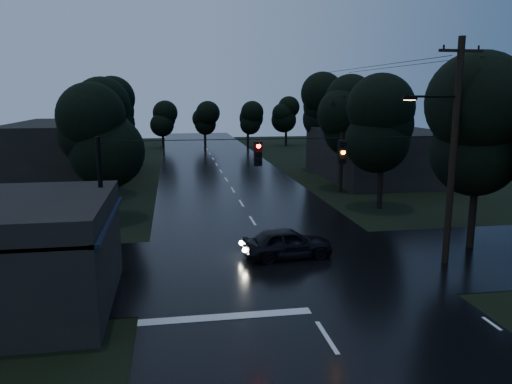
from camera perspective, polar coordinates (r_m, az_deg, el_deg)
name	(u,v)px	position (r m, az deg, el deg)	size (l,w,h in m)	color
main_road	(233,190)	(40.06, -2.66, 0.20)	(12.00, 120.00, 0.02)	black
cross_street	(280,265)	(22.86, 2.79, -8.30)	(60.00, 9.00, 0.02)	black
building_far_right	(379,154)	(47.23, 13.87, 4.26)	(10.00, 14.00, 4.40)	black
building_far_left	(72,149)	(50.21, -20.24, 4.63)	(10.00, 16.00, 5.00)	black
utility_pole_main	(452,149)	(23.51, 21.46, 4.65)	(3.50, 0.30, 10.00)	black
utility_pole_far	(342,143)	(39.42, 9.77, 5.57)	(2.00, 0.30, 7.50)	black
anchor_pole_left	(102,212)	(20.78, -17.18, -2.17)	(0.18, 0.18, 6.00)	black
span_signals	(300,152)	(20.84, 5.01, 4.60)	(15.00, 0.37, 1.12)	black
tree_corner_near	(480,128)	(26.52, 24.21, 6.69)	(4.48, 4.48, 9.44)	black
tree_left_a	(99,134)	(31.46, -17.54, 6.33)	(3.92, 3.92, 8.26)	black
tree_left_b	(105,121)	(39.43, -16.86, 7.79)	(4.20, 4.20, 8.85)	black
tree_left_c	(112,111)	(49.40, -16.13, 8.85)	(4.48, 4.48, 9.44)	black
tree_right_a	(383,125)	(33.97, 14.32, 7.45)	(4.20, 4.20, 8.85)	black
tree_right_b	(350,114)	(41.60, 10.67, 8.74)	(4.48, 4.48, 9.44)	black
tree_right_c	(321,106)	(51.26, 7.46, 9.68)	(4.76, 4.76, 10.03)	black
car	(287,243)	(23.63, 3.61, -5.81)	(1.71, 4.24, 1.45)	black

